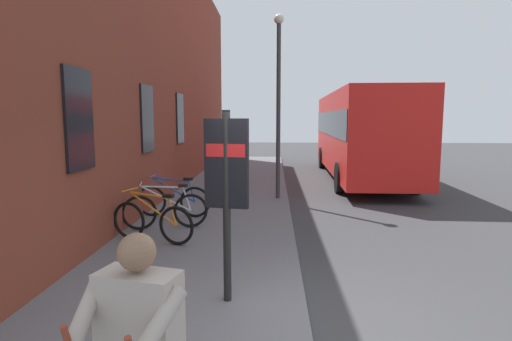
% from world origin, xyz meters
% --- Properties ---
extents(ground, '(60.00, 60.00, 0.00)m').
position_xyz_m(ground, '(6.00, -1.00, 0.00)').
color(ground, '#38383A').
extents(sidewalk_pavement, '(24.00, 3.50, 0.12)m').
position_xyz_m(sidewalk_pavement, '(8.00, 1.75, 0.06)').
color(sidewalk_pavement, slate).
rests_on(sidewalk_pavement, ground).
extents(station_facade, '(22.00, 0.65, 8.17)m').
position_xyz_m(station_facade, '(8.99, 3.80, 4.08)').
color(station_facade, brown).
rests_on(station_facade, ground).
extents(bicycle_leaning_wall, '(0.70, 1.69, 0.97)m').
position_xyz_m(bicycle_leaning_wall, '(3.01, 2.67, 0.51)').
color(bicycle_leaning_wall, black).
rests_on(bicycle_leaning_wall, sidewalk_pavement).
extents(bicycle_end_of_row, '(0.59, 1.73, 0.97)m').
position_xyz_m(bicycle_end_of_row, '(3.95, 2.67, 0.51)').
color(bicycle_end_of_row, black).
rests_on(bicycle_end_of_row, sidewalk_pavement).
extents(bicycle_by_door, '(0.48, 1.77, 0.97)m').
position_xyz_m(bicycle_by_door, '(4.99, 2.76, 0.51)').
color(bicycle_by_door, black).
rests_on(bicycle_by_door, sidewalk_pavement).
extents(transit_info_sign, '(0.18, 0.56, 2.40)m').
position_xyz_m(transit_info_sign, '(0.60, 1.00, 1.72)').
color(transit_info_sign, black).
rests_on(transit_info_sign, sidewalk_pavement).
extents(city_bus, '(10.57, 2.89, 3.35)m').
position_xyz_m(city_bus, '(12.19, -3.00, 1.92)').
color(city_bus, red).
rests_on(city_bus, ground).
extents(pedestrian_crossing_street, '(0.30, 0.58, 1.54)m').
position_xyz_m(pedestrian_crossing_street, '(7.88, 2.22, 1.06)').
color(pedestrian_crossing_street, '#26262D').
rests_on(pedestrian_crossing_street, sidewalk_pavement).
extents(tourist_with_hotdogs, '(0.65, 0.65, 1.66)m').
position_xyz_m(tourist_with_hotdogs, '(-2.17, 1.21, 1.15)').
color(tourist_with_hotdogs, '#B2A599').
rests_on(tourist_with_hotdogs, sidewalk_pavement).
extents(street_lamp, '(0.28, 0.28, 5.14)m').
position_xyz_m(street_lamp, '(7.38, 0.30, 3.17)').
color(street_lamp, '#333338').
rests_on(street_lamp, sidewalk_pavement).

